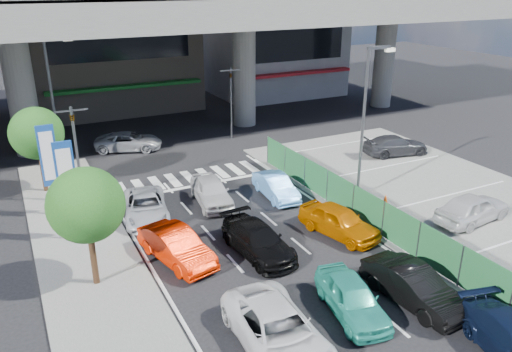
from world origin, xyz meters
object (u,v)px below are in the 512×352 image
signboard_far (49,158)px  sedan_white_mid_left (278,331)px  street_lamp_right (367,112)px  hatch_black_mid_right (413,286)px  taxi_orange_right (339,221)px  crossing_wagon_silver (129,141)px  sedan_black_mid (258,240)px  kei_truck_front_right (276,186)px  tree_far (37,133)px  traffic_light_left (74,132)px  taxi_orange_left (176,246)px  signboard_near (66,178)px  traffic_light_right (231,85)px  parked_sedan_dgrey (396,145)px  sedan_white_front_mid (211,191)px  wagon_silver_front_left (146,207)px  parked_sedan_white (472,208)px  tree_near (86,205)px  traffic_cone (385,200)px  taxi_teal_mid (352,297)px  street_lamp_left (55,92)px

signboard_far → sedan_white_mid_left: signboard_far is taller
street_lamp_right → sedan_white_mid_left: street_lamp_right is taller
hatch_black_mid_right → taxi_orange_right: (0.68, 5.46, 0.01)m
signboard_far → crossing_wagon_silver: (5.68, 8.73, -2.44)m
sedan_black_mid → kei_truck_front_right: sedan_black_mid is taller
taxi_orange_right → tree_far: bearing=121.1°
traffic_light_left → tree_far: size_ratio=1.08×
taxi_orange_left → sedan_white_mid_left: bearing=-94.1°
tree_far → signboard_near: bearing=-84.7°
traffic_light_right → signboard_near: traffic_light_right is taller
hatch_black_mid_right → parked_sedan_dgrey: bearing=46.4°
traffic_light_left → sedan_white_front_mid: 7.46m
wagon_silver_front_left → parked_sedan_white: size_ratio=1.07×
traffic_light_left → tree_near: traffic_light_left is taller
street_lamp_right → kei_truck_front_right: size_ratio=2.15×
taxi_orange_right → traffic_cone: taxi_orange_right is taller
sedan_white_mid_left → sedan_white_front_mid: 11.53m
street_lamp_right → tree_near: size_ratio=1.67×
kei_truck_front_right → taxi_teal_mid: bearing=-100.0°
street_lamp_left → taxi_teal_mid: bearing=-70.6°
taxi_orange_right → street_lamp_right: bearing=25.3°
signboard_far → street_lamp_left: bearing=79.7°
sedan_white_front_mid → kei_truck_front_right: bearing=-6.2°
signboard_far → tree_far: 3.53m
wagon_silver_front_left → sedan_white_front_mid: bearing=14.2°
traffic_light_left → sedan_white_front_mid: bearing=-26.5°
wagon_silver_front_left → traffic_light_right: bearing=59.0°
street_lamp_left → sedan_black_mid: street_lamp_left is taller
signboard_near → sedan_white_front_mid: signboard_near is taller
street_lamp_left → wagon_silver_front_left: size_ratio=1.81×
signboard_far → parked_sedan_white: (17.76, -9.74, -2.30)m
tree_near → taxi_teal_mid: (7.67, -5.84, -2.74)m
sedan_black_mid → taxi_orange_left: bearing=159.5°
parked_sedan_dgrey → taxi_orange_right: bearing=138.4°
parked_sedan_dgrey → traffic_cone: (-6.02, -6.06, -0.31)m
street_lamp_left → sedan_white_mid_left: street_lamp_left is taller
street_lamp_left → taxi_orange_left: size_ratio=1.92×
tree_far → street_lamp_right: bearing=-29.6°
traffic_light_right → taxi_orange_right: 16.29m
wagon_silver_front_left → sedan_white_front_mid: (3.54, 0.19, 0.08)m
signboard_far → sedan_white_mid_left: size_ratio=0.95×
hatch_black_mid_right → sedan_black_mid: size_ratio=0.95×
kei_truck_front_right → traffic_light_left: bearing=162.0°
street_lamp_left → hatch_black_mid_right: size_ratio=1.93×
parked_sedan_dgrey → traffic_light_right: bearing=55.6°
taxi_orange_right → wagon_silver_front_left: taxi_orange_right is taller
traffic_light_left → taxi_orange_right: size_ratio=1.28×
street_lamp_left → parked_sedan_white: street_lamp_left is taller
taxi_orange_right → parked_sedan_white: bearing=-30.6°
traffic_light_left → street_lamp_right: size_ratio=0.65×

